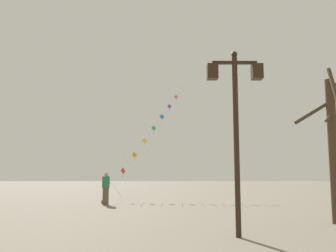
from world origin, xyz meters
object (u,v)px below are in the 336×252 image
object	(u,v)px
kite_train	(154,129)
bare_tree	(333,142)
twin_lantern_lamp_post	(236,106)
kite_flyer	(106,187)

from	to	relation	value
kite_train	bare_tree	bearing A→B (deg)	-66.38
twin_lantern_lamp_post	kite_train	distance (m)	17.39
twin_lantern_lamp_post	kite_train	size ratio (longest dim) A/B	0.43
twin_lantern_lamp_post	kite_flyer	size ratio (longest dim) A/B	2.81
kite_train	bare_tree	world-z (taller)	kite_train
twin_lantern_lamp_post	bare_tree	world-z (taller)	bare_tree
kite_train	bare_tree	xyz separation A→B (m)	(6.35, -14.53, -2.27)
bare_tree	kite_train	bearing A→B (deg)	113.62
kite_train	kite_flyer	xyz separation A→B (m)	(-2.28, -6.75, -3.98)
kite_flyer	bare_tree	size ratio (longest dim) A/B	0.33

